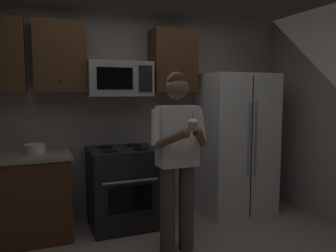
# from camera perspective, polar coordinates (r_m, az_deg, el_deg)

# --- Properties ---
(wall_back) EXTENTS (4.40, 0.10, 2.60)m
(wall_back) POSITION_cam_1_polar(r_m,az_deg,el_deg) (4.24, -7.23, 2.19)
(wall_back) COLOR gray
(wall_back) RESTS_ON ground
(oven_range) EXTENTS (0.76, 0.70, 0.93)m
(oven_range) POSITION_cam_1_polar(r_m,az_deg,el_deg) (3.98, -7.76, -10.37)
(oven_range) COLOR black
(oven_range) RESTS_ON ground
(microwave) EXTENTS (0.74, 0.41, 0.40)m
(microwave) POSITION_cam_1_polar(r_m,az_deg,el_deg) (3.94, -8.44, 8.00)
(microwave) COLOR #9EA0A5
(refrigerator) EXTENTS (0.90, 0.75, 1.80)m
(refrigerator) POSITION_cam_1_polar(r_m,az_deg,el_deg) (4.44, 11.45, -2.92)
(refrigerator) COLOR white
(refrigerator) RESTS_ON ground
(cabinet_row_upper) EXTENTS (2.78, 0.36, 0.76)m
(cabinet_row_upper) POSITION_cam_1_polar(r_m,az_deg,el_deg) (3.91, -17.06, 11.20)
(cabinet_row_upper) COLOR #4C301C
(bowl_large_white) EXTENTS (0.22, 0.22, 0.10)m
(bowl_large_white) POSITION_cam_1_polar(r_m,az_deg,el_deg) (3.79, -21.91, -3.62)
(bowl_large_white) COLOR white
(bowl_large_white) RESTS_ON counter_left
(person) EXTENTS (0.60, 0.48, 1.76)m
(person) POSITION_cam_1_polar(r_m,az_deg,el_deg) (3.19, 1.66, -4.51)
(person) COLOR #4C4742
(person) RESTS_ON ground
(cupcake) EXTENTS (0.09, 0.09, 0.17)m
(cupcake) POSITION_cam_1_polar(r_m,az_deg,el_deg) (2.85, 4.29, 0.25)
(cupcake) COLOR #A87F56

